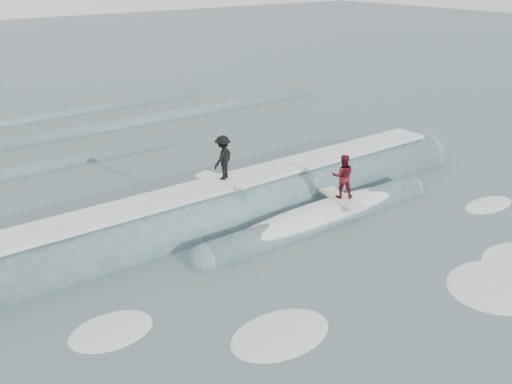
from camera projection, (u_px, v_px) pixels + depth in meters
ground at (358, 281)px, 15.32m from camera, size 160.00×160.00×0.00m
breaking_wave at (249, 213)px, 19.32m from camera, size 21.50×4.00×2.45m
surfer_black at (223, 160)px, 18.32m from camera, size 1.13×2.07×1.55m
surfer_red at (343, 180)px, 18.82m from camera, size 0.93×2.07×1.59m
whitewater at (453, 293)px, 14.74m from camera, size 15.52×8.14×0.10m
far_swells at (53, 141)px, 27.10m from camera, size 34.37×8.65×0.80m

